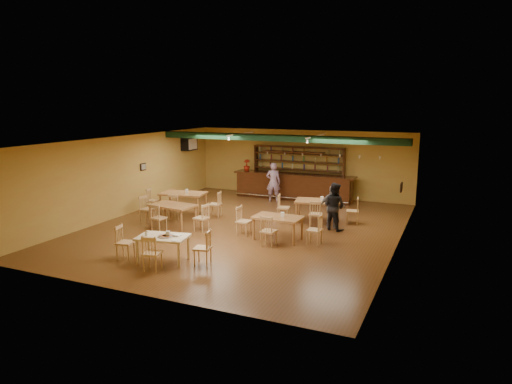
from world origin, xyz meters
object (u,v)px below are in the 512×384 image
at_px(patron_right_a, 334,206).
at_px(dining_table_b, 317,211).
at_px(patron_bar, 273,182).
at_px(dining_table_d, 278,228).
at_px(near_table, 163,249).
at_px(dining_table_a, 184,203).
at_px(dining_table_c, 173,215).
at_px(bar_counter, 293,186).

bearing_deg(patron_right_a, dining_table_b, -24.91).
bearing_deg(patron_bar, dining_table_d, 98.38).
xyz_separation_m(near_table, patron_bar, (-0.10, 8.29, 0.49)).
relative_size(dining_table_b, near_table, 1.18).
height_order(dining_table_a, dining_table_c, dining_table_a).
bearing_deg(dining_table_c, patron_bar, 78.83).
xyz_separation_m(bar_counter, near_table, (-0.53, -9.11, -0.21)).
bearing_deg(patron_right_a, near_table, 75.47).
xyz_separation_m(bar_counter, patron_bar, (-0.63, -0.83, 0.28)).
bearing_deg(dining_table_a, near_table, -72.34).
distance_m(dining_table_c, dining_table_d, 3.88).
height_order(bar_counter, patron_bar, patron_bar).
distance_m(bar_counter, dining_table_a, 5.23).
bearing_deg(patron_right_a, patron_bar, -23.50).
distance_m(dining_table_c, near_table, 3.60).
bearing_deg(bar_counter, near_table, -93.30).
relative_size(dining_table_b, dining_table_d, 1.05).
xyz_separation_m(dining_table_a, dining_table_c, (0.63, -1.65, -0.03)).
relative_size(dining_table_b, dining_table_c, 1.02).
xyz_separation_m(dining_table_c, dining_table_d, (3.88, -0.01, -0.01)).
bearing_deg(dining_table_c, dining_table_b, 37.58).
bearing_deg(dining_table_d, dining_table_b, 81.00).
distance_m(bar_counter, patron_right_a, 5.08).
xyz_separation_m(dining_table_b, patron_bar, (-2.71, 2.55, 0.45)).
xyz_separation_m(patron_bar, patron_right_a, (3.51, -3.35, -0.04)).
xyz_separation_m(near_table, patron_right_a, (3.41, 4.94, 0.45)).
relative_size(bar_counter, patron_bar, 3.21).
xyz_separation_m(dining_table_c, patron_bar, (1.68, 5.16, 0.46)).
height_order(dining_table_a, dining_table_d, dining_table_a).
bearing_deg(patron_bar, dining_table_c, 57.25).
bearing_deg(dining_table_a, dining_table_c, -78.24).
height_order(bar_counter, dining_table_d, bar_counter).
bearing_deg(dining_table_b, dining_table_a, 179.85).
distance_m(dining_table_b, near_table, 6.31).
distance_m(bar_counter, dining_table_d, 6.20).
distance_m(dining_table_a, dining_table_b, 5.11).
bearing_deg(near_table, dining_table_d, 44.86).
distance_m(dining_table_b, patron_right_a, 1.20).
relative_size(dining_table_a, dining_table_d, 1.12).
bearing_deg(patron_right_a, dining_table_a, 21.64).
relative_size(dining_table_a, patron_bar, 0.98).
bearing_deg(patron_right_a, bar_counter, -35.23).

